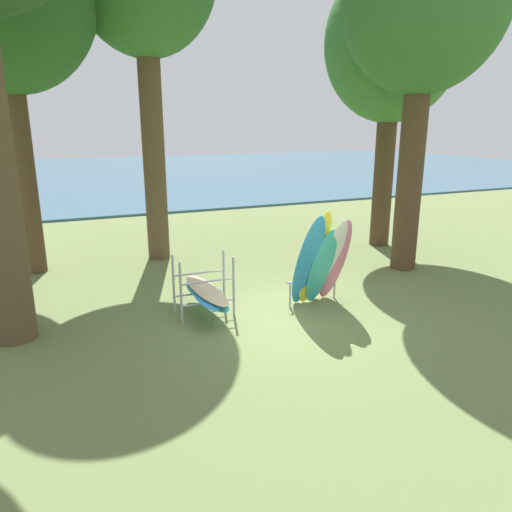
% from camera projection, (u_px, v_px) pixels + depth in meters
% --- Properties ---
extents(ground_plane, '(80.00, 80.00, 0.00)m').
position_uv_depth(ground_plane, '(293.00, 319.00, 9.69)').
color(ground_plane, olive).
extents(lake_water, '(80.00, 36.00, 0.10)m').
position_uv_depth(lake_water, '(110.00, 174.00, 36.69)').
color(lake_water, '#38607A').
rests_on(lake_water, ground).
extents(tree_far_left_back, '(4.01, 4.01, 8.43)m').
position_uv_depth(tree_far_left_back, '(393.00, 45.00, 14.04)').
color(tree_far_left_back, '#4C3823').
rests_on(tree_far_left_back, ground).
extents(leaning_board_pile, '(1.33, 1.12, 2.20)m').
position_uv_depth(leaning_board_pile, '(321.00, 263.00, 10.07)').
color(leaning_board_pile, '#2D8ED1').
rests_on(leaning_board_pile, ground).
extents(board_storage_rack, '(1.15, 2.13, 1.25)m').
position_uv_depth(board_storage_rack, '(205.00, 292.00, 9.88)').
color(board_storage_rack, '#9EA0A5').
rests_on(board_storage_rack, ground).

